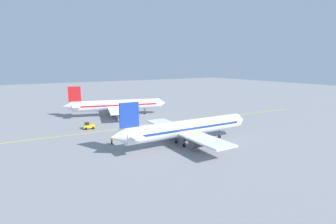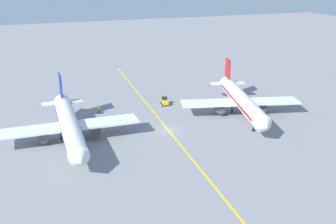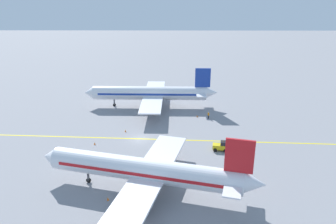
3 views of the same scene
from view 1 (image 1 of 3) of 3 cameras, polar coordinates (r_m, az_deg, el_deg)
ground_plane at (r=77.67m, az=-4.08°, el=-2.96°), size 400.00×400.00×0.00m
apron_yellow_centreline at (r=77.66m, az=-4.08°, el=-2.96°), size 7.29×119.82×0.01m
airplane_at_gate at (r=93.21m, az=-11.18°, el=1.44°), size 28.41×35.07×10.60m
airplane_adjacent_stand at (r=59.06m, az=3.96°, el=-3.56°), size 28.09×35.45×10.60m
baggage_tug_white at (r=76.50m, az=-16.87°, el=-2.91°), size 2.15×3.20×2.11m
ground_crew_worker at (r=60.87m, az=-12.16°, el=-6.08°), size 0.51×0.37×1.68m
traffic_cone_near_nose at (r=61.08m, az=-9.47°, el=-6.55°), size 0.32×0.32×0.55m
traffic_cone_mid_apron at (r=76.20m, az=-0.48°, el=-2.99°), size 0.32×0.32×0.55m
traffic_cone_by_wingtip at (r=84.33m, az=0.41°, el=-1.67°), size 0.32×0.32×0.55m
traffic_cone_far_edge at (r=97.95m, az=-8.46°, el=-0.08°), size 0.32×0.32×0.55m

